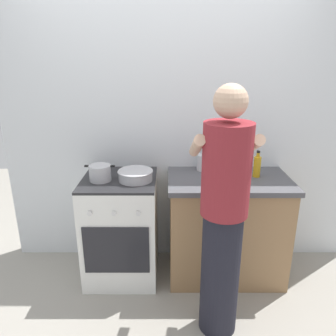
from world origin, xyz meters
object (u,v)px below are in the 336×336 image
(pot, at_px, (100,173))
(oil_bottle, at_px, (257,166))
(mixing_bowl, at_px, (135,175))
(person, at_px, (223,219))
(spice_bottle, at_px, (231,175))
(stove_range, at_px, (121,228))
(utensil_crock, at_px, (203,160))

(pot, relative_size, oil_bottle, 1.08)
(pot, xyz_separation_m, mixing_bowl, (0.28, 0.00, -0.02))
(pot, xyz_separation_m, person, (0.89, -0.57, -0.10))
(spice_bottle, bearing_deg, mixing_bowl, -179.00)
(mixing_bowl, height_order, oil_bottle, oil_bottle)
(stove_range, relative_size, mixing_bowl, 3.17)
(mixing_bowl, bearing_deg, oil_bottle, 4.88)
(spice_bottle, relative_size, oil_bottle, 0.41)
(utensil_crock, xyz_separation_m, person, (0.05, -0.82, -0.13))
(mixing_bowl, xyz_separation_m, utensil_crock, (0.56, 0.25, 0.04))
(pot, bearing_deg, mixing_bowl, 0.77)
(stove_range, relative_size, pot, 3.76)
(stove_range, xyz_separation_m, mixing_bowl, (0.14, -0.04, 0.50))
(pot, relative_size, spice_bottle, 2.65)
(spice_bottle, bearing_deg, oil_bottle, 17.58)
(mixing_bowl, distance_m, oil_bottle, 0.99)
(person, bearing_deg, stove_range, 140.76)
(stove_range, bearing_deg, pot, -163.11)
(mixing_bowl, bearing_deg, spice_bottle, 1.00)
(utensil_crock, bearing_deg, pot, -163.34)
(stove_range, xyz_separation_m, oil_bottle, (1.13, 0.05, 0.54))
(mixing_bowl, distance_m, utensil_crock, 0.61)
(utensil_crock, bearing_deg, person, -86.43)
(utensil_crock, relative_size, spice_bottle, 3.53)
(pot, height_order, spice_bottle, pot)
(mixing_bowl, distance_m, person, 0.84)
(stove_range, distance_m, oil_bottle, 1.25)
(utensil_crock, bearing_deg, mixing_bowl, -156.15)
(stove_range, height_order, mixing_bowl, mixing_bowl)
(pot, xyz_separation_m, oil_bottle, (1.27, 0.09, 0.03))
(pot, xyz_separation_m, utensil_crock, (0.84, 0.25, 0.02))
(spice_bottle, distance_m, person, 0.61)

